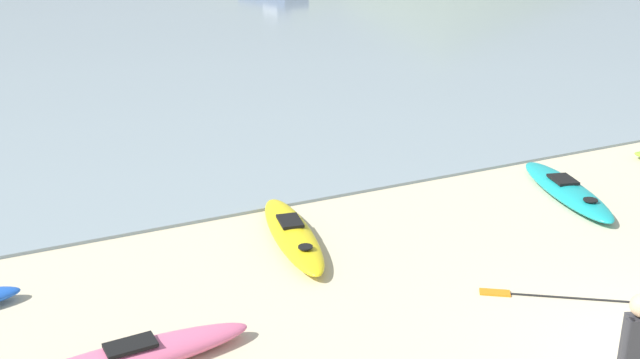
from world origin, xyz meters
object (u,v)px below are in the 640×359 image
object	(u,v)px
kayak_on_sand_1	(292,234)
person_near_foreground	(633,359)
kayak_on_sand_3	(566,190)
loose_paddle	(578,298)

from	to	relation	value
kayak_on_sand_1	person_near_foreground	world-z (taller)	person_near_foreground
kayak_on_sand_1	kayak_on_sand_3	size ratio (longest dim) A/B	0.96
kayak_on_sand_1	person_near_foreground	xyz separation A→B (m)	(1.10, -6.05, 0.83)
kayak_on_sand_1	kayak_on_sand_3	bearing A→B (deg)	-4.54
kayak_on_sand_1	loose_paddle	bearing A→B (deg)	-51.36
loose_paddle	kayak_on_sand_1	bearing A→B (deg)	128.64
kayak_on_sand_3	person_near_foreground	bearing A→B (deg)	-128.96
kayak_on_sand_1	person_near_foreground	size ratio (longest dim) A/B	1.90
kayak_on_sand_1	loose_paddle	world-z (taller)	kayak_on_sand_1
kayak_on_sand_3	kayak_on_sand_1	bearing A→B (deg)	175.46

